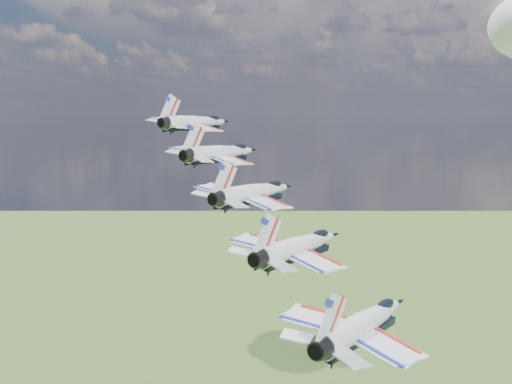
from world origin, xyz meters
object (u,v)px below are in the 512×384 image
at_px(jet_0, 198,122).
at_px(jet_1, 223,153).
at_px(jet_3, 301,246).
at_px(jet_2, 256,192).
at_px(jet_4, 365,322).

bearing_deg(jet_0, jet_1, -33.98).
bearing_deg(jet_0, jet_3, -33.98).
bearing_deg(jet_3, jet_2, 146.02).
distance_m(jet_0, jet_3, 37.75).
distance_m(jet_2, jet_3, 12.58).
distance_m(jet_0, jet_2, 25.16).
bearing_deg(jet_0, jet_2, -33.98).
height_order(jet_1, jet_4, jet_1).
relative_size(jet_3, jet_4, 1.00).
relative_size(jet_1, jet_2, 1.00).
xyz_separation_m(jet_0, jet_4, (31.54, -36.35, -14.72)).
distance_m(jet_1, jet_2, 12.58).
height_order(jet_1, jet_2, jet_1).
bearing_deg(jet_4, jet_1, 146.02).
bearing_deg(jet_4, jet_2, 146.02).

